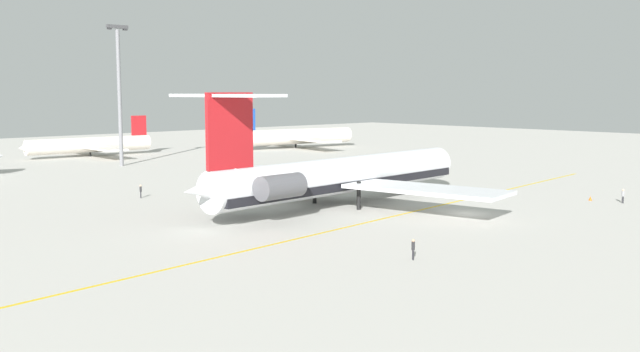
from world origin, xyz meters
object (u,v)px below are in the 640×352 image
Objects in this scene: ground_crew_near_tail at (413,247)px; airliner_mid_left at (86,145)px; safety_cone_nose at (590,198)px; ground_crew_starboard at (141,190)px; ground_crew_near_nose at (623,194)px; main_jetliner at (336,176)px; airliner_mid_right at (299,136)px; light_mast at (119,89)px; ground_crew_portside at (279,171)px.

airliner_mid_left is at bearing 112.48° from ground_crew_near_tail.
ground_crew_near_tail is 40.18m from safety_cone_nose.
ground_crew_near_nose is at bearing -35.42° from ground_crew_starboard.
main_jetliner is 25.25m from ground_crew_starboard.
airliner_mid_right is (54.10, 67.29, -0.82)m from main_jetliner.
airliner_mid_right reaches higher than ground_crew_near_tail.
ground_crew_near_tail is at bearing 7.02° from ground_crew_near_nose.
ground_crew_starboard is 0.07× the size of light_mast.
safety_cone_nose is at bearing -71.22° from ground_crew_near_nose.
ground_crew_near_tail reaches higher than safety_cone_nose.
ground_crew_starboard is at bearing 117.51° from main_jetliner.
airliner_mid_left is 15.88× the size of ground_crew_near_nose.
ground_crew_near_nose is (18.91, -102.18, -1.31)m from airliner_mid_left.
airliner_mid_left is (7.61, 80.40, -1.19)m from main_jetliner.
safety_cone_nose is (38.91, -39.55, -0.80)m from ground_crew_starboard.
main_jetliner is 31.63m from safety_cone_nose.
ground_crew_near_nose is at bearing 103.69° from airliner_mid_left.
safety_cone_nose is (-0.86, 3.59, -0.81)m from ground_crew_near_nose.
main_jetliner is 86.34m from airliner_mid_right.
light_mast reaches higher than ground_crew_near_tail.
ground_crew_starboard is 42.98m from light_mast.
airliner_mid_right is at bearing 46.21° from ground_crew_starboard.
ground_crew_starboard is (-25.79, -3.90, -0.06)m from ground_crew_portside.
ground_crew_near_tail is at bearing -126.03° from main_jetliner.
airliner_mid_left is 55.37m from ground_crew_portside.
airliner_mid_right is 17.43× the size of ground_crew_portside.
ground_crew_starboard is at bearing 123.14° from ground_crew_near_tail.
main_jetliner reaches higher than ground_crew_near_nose.
light_mast is at bearing 111.89° from ground_crew_near_tail.
light_mast is at bearing 77.22° from ground_crew_starboard.
airliner_mid_right is at bearing 167.46° from airliner_mid_left.
airliner_mid_right is at bearing -101.89° from ground_crew_near_nose.
ground_crew_near_nose reaches higher than ground_crew_near_tail.
ground_crew_starboard is at bearing 134.53° from safety_cone_nose.
airliner_mid_left is at bearing 174.77° from airliner_mid_right.
airliner_mid_left reaches higher than ground_crew_near_tail.
ground_crew_portside is 0.07× the size of light_mast.
airliner_mid_left reaches higher than safety_cone_nose.
ground_crew_near_nose reaches higher than safety_cone_nose.
airliner_mid_right is 90.12m from safety_cone_nose.
airliner_mid_left reaches higher than ground_crew_near_nose.
airliner_mid_left is 48.30m from airliner_mid_right.
ground_crew_near_tail is at bearing -79.35° from ground_crew_starboard.
ground_crew_near_tail is (-21.83, -103.40, -1.32)m from airliner_mid_left.
main_jetliner is 80.76m from airliner_mid_left.
ground_crew_starboard reaches higher than safety_cone_nose.
main_jetliner reaches higher than airliner_mid_right.
ground_crew_portside is at bearing 106.80° from safety_cone_nose.
airliner_mid_left is 62.63m from ground_crew_starboard.
ground_crew_starboard is (0.98, 44.36, 0.00)m from ground_crew_near_tail.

